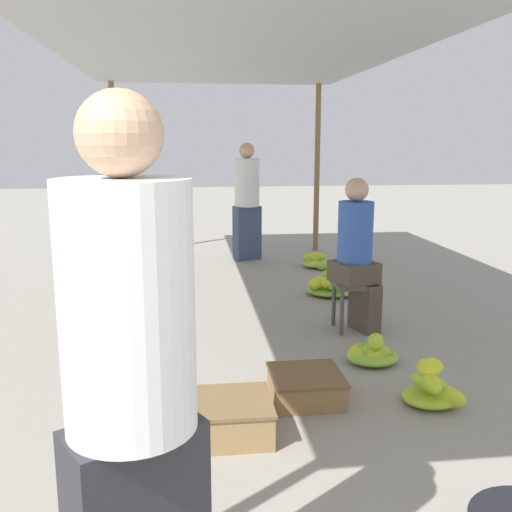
{
  "coord_description": "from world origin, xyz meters",
  "views": [
    {
      "loc": [
        -0.46,
        -1.09,
        1.63
      ],
      "look_at": [
        0.0,
        2.71,
        0.86
      ],
      "focal_mm": 40.0,
      "sensor_mm": 36.0,
      "label": 1
    }
  ],
  "objects_px": {
    "banana_pile_right_0": "(372,353)",
    "crate_near": "(306,386)",
    "crate_mid": "(232,417)",
    "shopper_walking_mid": "(247,200)",
    "banana_pile_right_3": "(330,287)",
    "vendor_seated": "(357,252)",
    "vendor_foreground": "(131,395)",
    "banana_pile_left_2": "(160,264)",
    "banana_pile_left_0": "(123,309)",
    "stool": "(353,292)",
    "banana_pile_right_1": "(316,262)",
    "banana_pile_right_2": "(432,389)",
    "banana_pile_left_1": "(150,281)"
  },
  "relations": [
    {
      "from": "stool",
      "to": "banana_pile_right_2",
      "type": "distance_m",
      "value": 1.53
    },
    {
      "from": "vendor_seated",
      "to": "banana_pile_left_0",
      "type": "bearing_deg",
      "value": 164.03
    },
    {
      "from": "vendor_seated",
      "to": "banana_pile_left_1",
      "type": "height_order",
      "value": "vendor_seated"
    },
    {
      "from": "banana_pile_left_0",
      "to": "banana_pile_right_2",
      "type": "distance_m",
      "value": 2.97
    },
    {
      "from": "stool",
      "to": "vendor_seated",
      "type": "bearing_deg",
      "value": -18.55
    },
    {
      "from": "banana_pile_right_3",
      "to": "crate_mid",
      "type": "xyz_separation_m",
      "value": [
        -1.29,
        -2.87,
        0.02
      ]
    },
    {
      "from": "stool",
      "to": "crate_near",
      "type": "xyz_separation_m",
      "value": [
        -0.69,
        -1.32,
        -0.26
      ]
    },
    {
      "from": "stool",
      "to": "banana_pile_right_0",
      "type": "height_order",
      "value": "stool"
    },
    {
      "from": "banana_pile_left_2",
      "to": "banana_pile_right_0",
      "type": "bearing_deg",
      "value": -63.75
    },
    {
      "from": "stool",
      "to": "crate_near",
      "type": "height_order",
      "value": "stool"
    },
    {
      "from": "vendor_foreground",
      "to": "banana_pile_right_1",
      "type": "bearing_deg",
      "value": 71.94
    },
    {
      "from": "banana_pile_left_1",
      "to": "crate_near",
      "type": "xyz_separation_m",
      "value": [
        1.16,
        -3.02,
        0.02
      ]
    },
    {
      "from": "vendor_seated",
      "to": "shopper_walking_mid",
      "type": "bearing_deg",
      "value": 101.01
    },
    {
      "from": "banana_pile_left_1",
      "to": "shopper_walking_mid",
      "type": "xyz_separation_m",
      "value": [
        1.26,
        1.47,
        0.77
      ]
    },
    {
      "from": "vendor_foreground",
      "to": "crate_mid",
      "type": "xyz_separation_m",
      "value": [
        0.39,
        1.41,
        -0.81
      ]
    },
    {
      "from": "banana_pile_left_2",
      "to": "crate_near",
      "type": "distance_m",
      "value": 4.18
    },
    {
      "from": "crate_mid",
      "to": "shopper_walking_mid",
      "type": "height_order",
      "value": "shopper_walking_mid"
    },
    {
      "from": "banana_pile_right_0",
      "to": "crate_near",
      "type": "bearing_deg",
      "value": -138.47
    },
    {
      "from": "vendor_seated",
      "to": "banana_pile_right_1",
      "type": "bearing_deg",
      "value": 84.87
    },
    {
      "from": "crate_mid",
      "to": "banana_pile_left_2",
      "type": "bearing_deg",
      "value": 97.66
    },
    {
      "from": "vendor_seated",
      "to": "crate_mid",
      "type": "distance_m",
      "value": 2.18
    },
    {
      "from": "shopper_walking_mid",
      "to": "vendor_foreground",
      "type": "bearing_deg",
      "value": -98.98
    },
    {
      "from": "stool",
      "to": "banana_pile_right_2",
      "type": "height_order",
      "value": "stool"
    },
    {
      "from": "banana_pile_left_1",
      "to": "banana_pile_right_0",
      "type": "distance_m",
      "value": 3.05
    },
    {
      "from": "banana_pile_left_2",
      "to": "crate_mid",
      "type": "relative_size",
      "value": 1.34
    },
    {
      "from": "vendor_seated",
      "to": "crate_near",
      "type": "distance_m",
      "value": 1.61
    },
    {
      "from": "stool",
      "to": "banana_pile_right_3",
      "type": "relative_size",
      "value": 0.7
    },
    {
      "from": "vendor_foreground",
      "to": "banana_pile_left_2",
      "type": "bearing_deg",
      "value": 92.0
    },
    {
      "from": "banana_pile_left_0",
      "to": "banana_pile_left_1",
      "type": "distance_m",
      "value": 1.13
    },
    {
      "from": "banana_pile_left_2",
      "to": "banana_pile_right_2",
      "type": "distance_m",
      "value": 4.61
    },
    {
      "from": "banana_pile_left_0",
      "to": "banana_pile_right_0",
      "type": "height_order",
      "value": "banana_pile_left_0"
    },
    {
      "from": "shopper_walking_mid",
      "to": "banana_pile_right_0",
      "type": "bearing_deg",
      "value": -82.45
    },
    {
      "from": "banana_pile_right_0",
      "to": "crate_near",
      "type": "height_order",
      "value": "banana_pile_right_0"
    },
    {
      "from": "crate_mid",
      "to": "shopper_walking_mid",
      "type": "bearing_deg",
      "value": 82.96
    },
    {
      "from": "banana_pile_left_0",
      "to": "shopper_walking_mid",
      "type": "height_order",
      "value": "shopper_walking_mid"
    },
    {
      "from": "banana_pile_left_0",
      "to": "banana_pile_right_1",
      "type": "height_order",
      "value": "banana_pile_left_0"
    },
    {
      "from": "stool",
      "to": "vendor_foreground",
      "type": "bearing_deg",
      "value": -117.04
    },
    {
      "from": "crate_mid",
      "to": "banana_pile_left_0",
      "type": "bearing_deg",
      "value": 110.07
    },
    {
      "from": "banana_pile_right_0",
      "to": "banana_pile_right_1",
      "type": "height_order",
      "value": "banana_pile_right_0"
    },
    {
      "from": "banana_pile_right_0",
      "to": "crate_near",
      "type": "distance_m",
      "value": 0.82
    },
    {
      "from": "banana_pile_right_2",
      "to": "banana_pile_right_3",
      "type": "xyz_separation_m",
      "value": [
        0.02,
        2.66,
        -0.02
      ]
    },
    {
      "from": "stool",
      "to": "crate_near",
      "type": "distance_m",
      "value": 1.51
    },
    {
      "from": "crate_near",
      "to": "vendor_foreground",
      "type": "bearing_deg",
      "value": -116.57
    },
    {
      "from": "banana_pile_left_2",
      "to": "banana_pile_right_1",
      "type": "distance_m",
      "value": 2.05
    },
    {
      "from": "banana_pile_right_1",
      "to": "banana_pile_left_2",
      "type": "bearing_deg",
      "value": 174.52
    },
    {
      "from": "crate_mid",
      "to": "shopper_walking_mid",
      "type": "xyz_separation_m",
      "value": [
        0.6,
        4.88,
        0.73
      ]
    },
    {
      "from": "banana_pile_left_2",
      "to": "banana_pile_right_3",
      "type": "distance_m",
      "value": 2.45
    },
    {
      "from": "vendor_seated",
      "to": "banana_pile_left_0",
      "type": "xyz_separation_m",
      "value": [
        -2.06,
        0.59,
        -0.61
      ]
    },
    {
      "from": "stool",
      "to": "banana_pile_right_3",
      "type": "xyz_separation_m",
      "value": [
        0.09,
        1.15,
        -0.26
      ]
    },
    {
      "from": "vendor_foreground",
      "to": "banana_pile_right_0",
      "type": "xyz_separation_m",
      "value": [
        1.52,
        2.34,
        -0.84
      ]
    }
  ]
}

